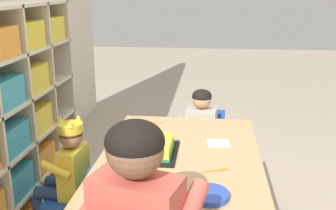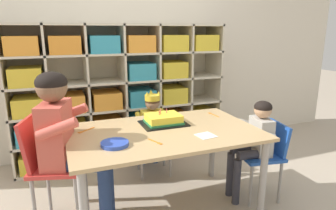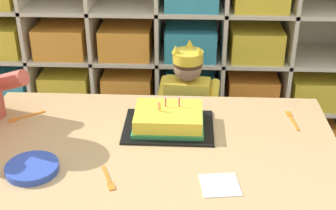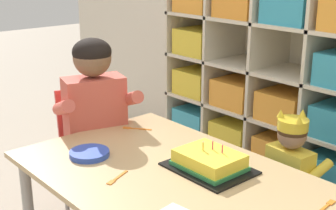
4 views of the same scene
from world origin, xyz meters
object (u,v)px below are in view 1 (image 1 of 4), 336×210
Objects in this scene: fork_near_cake_tray at (119,210)px; paper_plate_stack at (209,195)px; guest_at_table_side at (200,132)px; birthday_cake_on_tray at (153,148)px; classroom_chair_blue at (85,194)px; fork_near_child_seat at (217,170)px; fork_beside_plate_stack at (151,123)px; classroom_chair_guest_side at (202,145)px; activity_table at (180,171)px; child_with_crown at (66,168)px.

paper_plate_stack is at bearing -105.64° from fork_near_cake_tray.
guest_at_table_side reaches higher than fork_near_cake_tray.
classroom_chair_blue is at bearing 81.48° from birthday_cake_on_tray.
fork_near_child_seat is 1.01× the size of fork_near_cake_tray.
classroom_chair_blue is 4.49× the size of fork_near_cake_tray.
fork_beside_plate_stack reaches higher than classroom_chair_blue.
classroom_chair_blue is 0.91× the size of classroom_chair_guest_side.
classroom_chair_guest_side is (0.82, -0.10, -0.18)m from activity_table.
child_with_crown is at bearing 82.09° from birthday_cake_on_tray.
classroom_chair_blue is at bearing 55.29° from paper_plate_stack.
paper_plate_stack reaches higher than fork_near_child_seat.
fork_near_child_seat is at bearing -123.36° from activity_table.
classroom_chair_guest_side is 1.39m from fork_near_cake_tray.
classroom_chair_blue is 3.26× the size of paper_plate_stack.
guest_at_table_side reaches higher than classroom_chair_guest_side.
activity_table is at bearing -58.18° from fork_near_cake_tray.
child_with_crown is 0.54m from birthday_cake_on_tray.
fork_beside_plate_stack is (0.41, -0.33, 0.30)m from classroom_chair_blue.
guest_at_table_side is 0.39m from fork_beside_plate_stack.
birthday_cake_on_tray reaches higher than fork_near_cake_tray.
child_with_crown is 0.95m from guest_at_table_side.
fork_beside_plate_stack is (1.04, 0.03, 0.00)m from fork_near_cake_tray.
child_with_crown is 0.89m from fork_near_child_seat.
guest_at_table_side is 4.67× the size of paper_plate_stack.
fork_beside_plate_stack is at bearing 139.56° from child_with_crown.
classroom_chair_blue is 4.43× the size of fork_near_child_seat.
fork_near_cake_tray reaches higher than classroom_chair_guest_side.
birthday_cake_on_tray is at bearing 87.44° from classroom_chair_blue.
fork_beside_plate_stack is (0.53, 0.23, 0.07)m from activity_table.
classroom_chair_guest_side reaches higher than classroom_chair_blue.
birthday_cake_on_tray is at bearing -42.48° from fork_near_cake_tray.
child_with_crown reaches higher than fork_beside_plate_stack.
fork_near_child_seat is at bearing -81.75° from fork_near_cake_tray.
activity_table is 2.36× the size of classroom_chair_blue.
classroom_chair_blue is at bearing -134.15° from fork_beside_plate_stack.
activity_table is 10.44× the size of fork_near_child_seat.
fork_beside_plate_stack is at bearing 9.95° from birthday_cake_on_tray.
birthday_cake_on_tray reaches higher than fork_near_child_seat.
child_with_crown is 0.80m from fork_near_cake_tray.
fork_near_child_seat is 0.77m from fork_beside_plate_stack.
fork_near_child_seat reaches higher than activity_table.
fork_near_cake_tray is (-0.57, 0.05, -0.03)m from birthday_cake_on_tray.
fork_near_child_seat is at bearing -63.21° from fork_beside_plate_stack.
paper_plate_stack is (-0.43, -0.30, -0.02)m from birthday_cake_on_tray.
guest_at_table_side reaches higher than birthday_cake_on_tray.
guest_at_table_side is (0.61, -0.64, 0.18)m from classroom_chair_blue.
fork_near_cake_tray reaches higher than classroom_chair_blue.
fork_near_cake_tray is at bearing 23.28° from fork_near_child_seat.
guest_at_table_side is (-0.10, 0.02, 0.13)m from classroom_chair_guest_side.
classroom_chair_blue is 0.53m from birthday_cake_on_tray.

